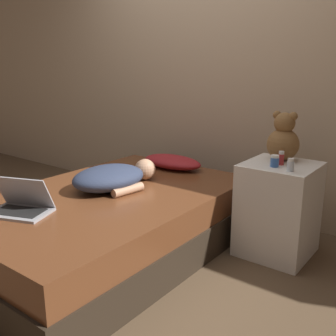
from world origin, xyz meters
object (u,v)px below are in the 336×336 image
Objects in this scene: pillow at (172,162)px; bottle_red at (281,158)px; bottle_blue at (275,161)px; bottle_clear at (291,165)px; person_lying at (113,177)px; teddy_bear at (283,139)px; laptop at (21,205)px.

bottle_red is (1.01, -0.13, 0.20)m from pillow.
pillow is at bearing 168.45° from bottle_blue.
bottle_red reaches higher than bottle_blue.
bottle_red is 1.14× the size of bottle_clear.
bottle_red is at bearing 38.37° from person_lying.
teddy_bear is at bearing 109.01° from bottle_red.
laptop is 5.07× the size of bottle_clear.
teddy_bear is at bearing 0.41° from pillow.
teddy_bear is 3.63× the size of bottle_red.
pillow is 1.03m from bottle_red.
bottle_red reaches higher than person_lying.
teddy_bear is at bearing 31.58° from laptop.
bottle_red reaches higher than pillow.
bottle_red is (0.05, -0.14, -0.10)m from teddy_bear.
person_lying is 1.22m from bottle_clear.
teddy_bear is at bearing 98.86° from bottle_blue.
bottle_blue is at bearing -101.90° from bottle_red.
laptop is at bearing -131.44° from bottle_red.
bottle_blue is (1.09, 1.18, 0.20)m from laptop.
pillow is 5.91× the size of bottle_red.
bottle_clear reaches higher than bottle_blue.
bottle_clear reaches higher than pillow.
laptop reaches higher than pillow.
laptop is 4.44× the size of bottle_red.
pillow is 1.39m from laptop.
pillow is at bearing 98.46° from person_lying.
bottle_red is (0.01, 0.07, 0.01)m from bottle_blue.
bottle_blue is (0.99, -0.20, 0.20)m from pillow.
person_lying is at bearing -157.65° from bottle_clear.
laptop is 1.68m from bottle_red.
laptop is (-0.10, -1.38, -0.00)m from pillow.
laptop is 5.34× the size of bottle_blue.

